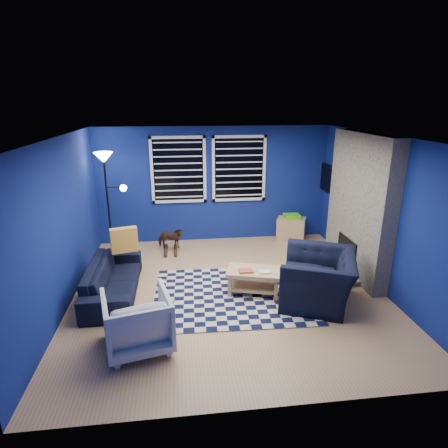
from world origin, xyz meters
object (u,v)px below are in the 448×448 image
armchair_big (318,278)px  armchair_bent (137,321)px  rocking_horse (170,238)px  cabinet (291,228)px  tv (331,180)px  coffee_table (254,276)px  floor_lamp (106,172)px  sofa (113,279)px

armchair_big → armchair_bent: armchair_big is taller
armchair_big → rocking_horse: 3.26m
rocking_horse → cabinet: 2.73m
tv → armchair_big: size_ratio=0.82×
armchair_big → armchair_bent: (-2.66, -0.83, -0.02)m
tv → coffee_table: bearing=-134.3°
rocking_horse → floor_lamp: bearing=102.7°
armchair_big → cabinet: size_ratio=1.70×
tv → armchair_big: bearing=-114.5°
tv → floor_lamp: bearing=-178.2°
tv → coffee_table: 3.14m
sofa → armchair_bent: armchair_bent is taller
cabinet → rocking_horse: bearing=-147.8°
sofa → armchair_big: (3.18, -0.61, 0.12)m
sofa → cabinet: cabinet is taller
sofa → tv: bearing=-66.7°
tv → sofa: bearing=-156.6°
rocking_horse → coffee_table: (1.37, -1.93, 0.00)m
cabinet → floor_lamp: 4.12m
tv → cabinet: 1.37m
armchair_big → floor_lamp: bearing=-102.1°
sofa → coffee_table: bearing=-96.1°
armchair_big → coffee_table: size_ratio=1.26×
tv → rocking_horse: tv is taller
armchair_bent → coffee_table: size_ratio=0.85×
rocking_horse → coffee_table: size_ratio=0.56×
coffee_table → armchair_bent: bearing=-145.3°
rocking_horse → sofa: bearing=166.3°
sofa → coffee_table: (2.25, -0.24, 0.03)m
armchair_big → rocking_horse: (-2.29, 2.31, -0.10)m
rocking_horse → cabinet: (2.69, 0.42, -0.03)m
sofa → armchair_bent: size_ratio=2.28×
tv → rocking_horse: 3.60m
sofa → cabinet: size_ratio=2.62×
tv → armchair_big: (-1.13, -2.48, -1.01)m
sofa → armchair_big: size_ratio=1.54×
sofa → armchair_big: armchair_big is taller
cabinet → floor_lamp: floor_lamp is taller
rocking_horse → cabinet: cabinet is taller
armchair_big → armchair_bent: 2.78m
rocking_horse → coffee_table: bearing=-130.9°
armchair_big → cabinet: bearing=-166.3°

